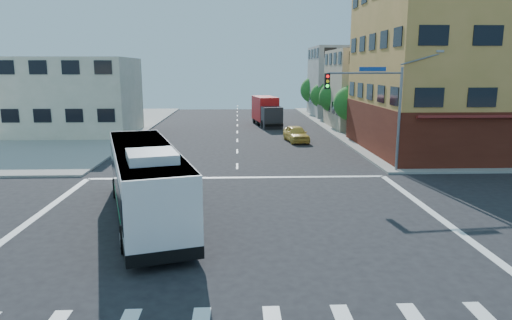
{
  "coord_description": "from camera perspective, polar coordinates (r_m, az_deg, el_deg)",
  "views": [
    {
      "loc": [
        0.07,
        -19.04,
        6.88
      ],
      "look_at": [
        0.94,
        2.73,
        2.51
      ],
      "focal_mm": 32.0,
      "sensor_mm": 36.0,
      "label": 1
    }
  ],
  "objects": [
    {
      "name": "street_tree_d",
      "position": [
        72.01,
        7.26,
        8.87
      ],
      "size": [
        4.0,
        4.0,
        6.03
      ],
      "color": "#382014",
      "rests_on": "ground"
    },
    {
      "name": "building_west",
      "position": [
        52.0,
        -21.66,
        7.39
      ],
      "size": [
        12.06,
        10.06,
        8.0
      ],
      "color": "beige",
      "rests_on": "ground"
    },
    {
      "name": "transit_bus",
      "position": [
        21.67,
        -13.61,
        -2.51
      ],
      "size": [
        6.15,
        12.75,
        3.7
      ],
      "rotation": [
        0.0,
        0.0,
        0.29
      ],
      "color": "black",
      "rests_on": "ground"
    },
    {
      "name": "corner_building_ne",
      "position": [
        42.49,
        25.99,
        8.88
      ],
      "size": [
        18.1,
        15.44,
        14.0
      ],
      "color": "#CC9049",
      "rests_on": "ground"
    },
    {
      "name": "street_tree_b",
      "position": [
        56.31,
        9.94,
        8.0
      ],
      "size": [
        3.8,
        3.8,
        5.79
      ],
      "color": "#382014",
      "rests_on": "ground"
    },
    {
      "name": "signal_mast_ne",
      "position": [
        31.06,
        14.7,
        7.47
      ],
      "size": [
        7.91,
        1.13,
        8.07
      ],
      "color": "slate",
      "rests_on": "ground"
    },
    {
      "name": "ground",
      "position": [
        20.25,
        -2.39,
        -8.53
      ],
      "size": [
        120.0,
        120.0,
        0.0
      ],
      "primitive_type": "plane",
      "color": "black",
      "rests_on": "ground"
    },
    {
      "name": "street_tree_a",
      "position": [
        48.54,
        11.92,
        7.22
      ],
      "size": [
        3.6,
        3.6,
        5.53
      ],
      "color": "#382014",
      "rests_on": "ground"
    },
    {
      "name": "box_truck",
      "position": [
        56.06,
        1.33,
        6.04
      ],
      "size": [
        3.43,
        8.03,
        3.5
      ],
      "rotation": [
        0.0,
        0.0,
        0.16
      ],
      "color": "#242429",
      "rests_on": "ground"
    },
    {
      "name": "building_east_near",
      "position": [
        55.7,
        15.56,
        8.5
      ],
      "size": [
        12.06,
        10.06,
        9.0
      ],
      "color": "tan",
      "rests_on": "ground"
    },
    {
      "name": "street_tree_c",
      "position": [
        64.16,
        8.43,
        8.17
      ],
      "size": [
        3.4,
        3.4,
        5.29
      ],
      "color": "#382014",
      "rests_on": "ground"
    },
    {
      "name": "parked_car",
      "position": [
        43.86,
        5.04,
        3.29
      ],
      "size": [
        2.4,
        4.7,
        1.53
      ],
      "primitive_type": "imported",
      "rotation": [
        0.0,
        0.0,
        0.14
      ],
      "color": "gold",
      "rests_on": "ground"
    },
    {
      "name": "building_east_far",
      "position": [
        69.15,
        12.03,
        9.55
      ],
      "size": [
        12.06,
        10.06,
        10.0
      ],
      "color": "#A4A49F",
      "rests_on": "ground"
    }
  ]
}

